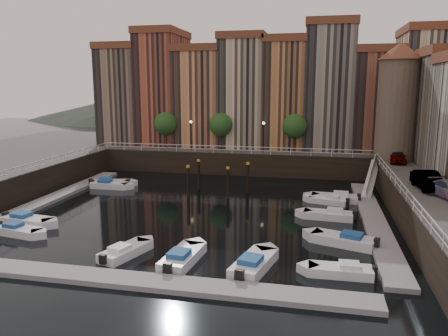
% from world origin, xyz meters
% --- Properties ---
extents(ground, '(200.00, 200.00, 0.00)m').
position_xyz_m(ground, '(0.00, 0.00, 0.00)').
color(ground, black).
rests_on(ground, ground).
extents(quay_far, '(80.00, 20.00, 3.00)m').
position_xyz_m(quay_far, '(0.00, 26.00, 1.50)').
color(quay_far, black).
rests_on(quay_far, ground).
extents(dock_left, '(2.00, 28.00, 0.35)m').
position_xyz_m(dock_left, '(-16.20, -1.00, 0.17)').
color(dock_left, gray).
rests_on(dock_left, ground).
extents(dock_right, '(2.00, 28.00, 0.35)m').
position_xyz_m(dock_right, '(16.20, -1.00, 0.17)').
color(dock_right, gray).
rests_on(dock_right, ground).
extents(dock_near, '(30.00, 2.00, 0.35)m').
position_xyz_m(dock_near, '(0.00, -17.00, 0.17)').
color(dock_near, gray).
rests_on(dock_near, ground).
extents(mountains, '(145.00, 100.00, 18.00)m').
position_xyz_m(mountains, '(1.72, 110.00, 7.92)').
color(mountains, '#2D382D').
rests_on(mountains, ground).
extents(far_terrace, '(48.70, 10.30, 17.50)m').
position_xyz_m(far_terrace, '(3.31, 23.50, 10.95)').
color(far_terrace, '#856B55').
rests_on(far_terrace, quay_far).
extents(corner_tower, '(5.20, 5.20, 13.80)m').
position_xyz_m(corner_tower, '(20.00, 14.50, 10.19)').
color(corner_tower, '#6B5B4C').
rests_on(corner_tower, quay_right).
extents(promenade_trees, '(21.20, 3.20, 5.20)m').
position_xyz_m(promenade_trees, '(-1.33, 18.20, 6.58)').
color(promenade_trees, black).
rests_on(promenade_trees, quay_far).
extents(street_lamps, '(10.36, 0.36, 4.18)m').
position_xyz_m(street_lamps, '(-1.00, 17.20, 5.90)').
color(street_lamps, black).
rests_on(street_lamps, quay_far).
extents(railings, '(36.08, 34.04, 0.52)m').
position_xyz_m(railings, '(0.00, 4.88, 3.79)').
color(railings, white).
rests_on(railings, ground).
extents(gangway, '(2.78, 8.32, 3.73)m').
position_xyz_m(gangway, '(17.10, 10.00, 1.92)').
color(gangway, white).
rests_on(gangway, ground).
extents(mooring_pilings, '(6.37, 4.25, 3.78)m').
position_xyz_m(mooring_pilings, '(0.16, 5.70, 1.65)').
color(mooring_pilings, black).
rests_on(mooring_pilings, ground).
extents(boat_left_0, '(4.52, 2.29, 1.01)m').
position_xyz_m(boat_left_0, '(-12.48, -10.70, 0.34)').
color(boat_left_0, white).
rests_on(boat_left_0, ground).
extents(boat_left_1, '(4.98, 2.27, 1.12)m').
position_xyz_m(boat_left_1, '(-13.43, -8.31, 0.38)').
color(boat_left_1, white).
rests_on(boat_left_1, ground).
extents(boat_left_3, '(4.65, 1.74, 1.07)m').
position_xyz_m(boat_left_3, '(-12.79, 5.88, 0.36)').
color(boat_left_3, white).
rests_on(boat_left_3, ground).
extents(boat_left_4, '(4.99, 3.00, 1.12)m').
position_xyz_m(boat_left_4, '(-13.12, 6.77, 0.38)').
color(boat_left_4, white).
rests_on(boat_left_4, ground).
extents(boat_right_0, '(4.26, 1.63, 0.97)m').
position_xyz_m(boat_right_0, '(12.87, -13.20, 0.33)').
color(boat_right_0, white).
rests_on(boat_right_0, ground).
extents(boat_right_1, '(5.12, 3.24, 1.15)m').
position_xyz_m(boat_right_1, '(13.34, -7.55, 0.39)').
color(boat_right_1, white).
rests_on(boat_right_1, ground).
extents(boat_right_2, '(4.70, 2.01, 1.06)m').
position_xyz_m(boat_right_2, '(12.35, -1.02, 0.36)').
color(boat_right_2, white).
rests_on(boat_right_2, ground).
extents(boat_right_3, '(4.18, 2.43, 0.94)m').
position_xyz_m(boat_right_3, '(12.40, 4.29, 0.32)').
color(boat_right_3, white).
rests_on(boat_right_3, ground).
extents(boat_right_4, '(5.01, 2.08, 1.14)m').
position_xyz_m(boat_right_4, '(13.13, 5.31, 0.38)').
color(boat_right_4, white).
rests_on(boat_right_4, ground).
extents(boat_near_1, '(2.84, 4.55, 1.02)m').
position_xyz_m(boat_near_1, '(-2.05, -13.11, 0.34)').
color(boat_near_1, white).
rests_on(boat_near_1, ground).
extents(boat_near_2, '(2.24, 5.07, 1.14)m').
position_xyz_m(boat_near_2, '(2.30, -13.43, 0.39)').
color(boat_near_2, white).
rests_on(boat_near_2, ground).
extents(boat_near_3, '(2.86, 5.25, 1.17)m').
position_xyz_m(boat_near_3, '(7.22, -13.48, 0.40)').
color(boat_near_3, white).
rests_on(boat_near_3, ground).
extents(car_a, '(1.93, 4.39, 1.47)m').
position_xyz_m(car_a, '(20.11, 12.55, 3.74)').
color(car_a, gray).
rests_on(car_a, quay_right).
extents(car_b, '(2.14, 4.93, 1.58)m').
position_xyz_m(car_b, '(20.44, -0.76, 3.79)').
color(car_b, gray).
rests_on(car_b, quay_right).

